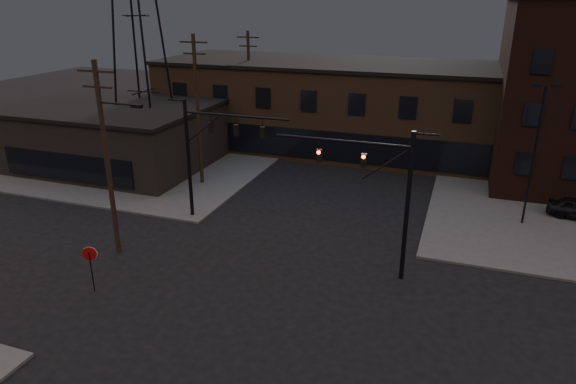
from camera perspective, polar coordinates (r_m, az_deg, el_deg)
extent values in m
plane|color=black|center=(25.92, -3.67, -11.83)|extent=(140.00, 140.00, 0.00)
cube|color=#474744|center=(53.88, -16.23, 5.11)|extent=(30.00, 30.00, 0.15)
cube|color=#4F3D2A|center=(49.77, 9.06, 9.08)|extent=(40.00, 12.00, 8.00)
cube|color=black|center=(47.48, -18.67, 5.80)|extent=(16.00, 12.00, 5.00)
cylinder|color=black|center=(26.52, 13.10, -1.81)|extent=(0.24, 0.24, 8.00)
cylinder|color=black|center=(26.03, 6.00, 5.66)|extent=(7.00, 0.14, 0.14)
cube|color=#FF140C|center=(26.05, 8.42, 3.50)|extent=(0.28, 0.22, 0.70)
cube|color=#FF140C|center=(26.57, 3.48, 4.03)|extent=(0.28, 0.22, 0.70)
cylinder|color=black|center=(34.11, -10.98, 3.48)|extent=(0.24, 0.24, 8.00)
cylinder|color=black|center=(31.69, -5.84, 8.43)|extent=(7.00, 0.14, 0.14)
cube|color=black|center=(32.67, -8.58, 7.06)|extent=(0.28, 0.22, 0.70)
cube|color=black|center=(31.90, -5.78, 6.85)|extent=(0.28, 0.22, 0.70)
cube|color=black|center=(31.21, -2.85, 6.61)|extent=(0.28, 0.22, 0.70)
cylinder|color=black|center=(27.77, -20.97, -8.29)|extent=(0.06, 0.06, 2.20)
cylinder|color=maroon|center=(27.33, -21.21, -6.43)|extent=(0.72, 0.33, 0.76)
cylinder|color=black|center=(29.82, -19.44, 3.14)|extent=(0.28, 0.28, 11.00)
cube|color=black|center=(28.81, -20.62, 12.45)|extent=(2.20, 0.12, 0.12)
cube|color=black|center=(28.92, -20.42, 10.89)|extent=(1.80, 0.12, 0.12)
cube|color=black|center=(27.67, -16.46, 9.14)|extent=(0.60, 0.25, 0.18)
cylinder|color=black|center=(39.92, -9.98, 8.68)|extent=(0.28, 0.28, 11.50)
cube|color=black|center=(39.18, -10.46, 16.06)|extent=(2.20, 0.12, 0.12)
cube|color=black|center=(39.25, -10.38, 14.90)|extent=(1.80, 0.12, 0.12)
cube|color=black|center=(38.27, -7.21, 13.64)|extent=(0.60, 0.25, 0.18)
cylinder|color=black|center=(50.95, -4.32, 11.27)|extent=(0.28, 0.28, 11.00)
cube|color=black|center=(50.36, -4.48, 16.77)|extent=(2.20, 0.12, 0.12)
cube|color=black|center=(50.43, -4.45, 15.86)|extent=(1.80, 0.12, 0.12)
cylinder|color=black|center=(35.50, 25.59, 3.31)|extent=(0.14, 0.14, 9.00)
cube|color=black|center=(34.51, 25.95, 10.62)|extent=(0.50, 0.28, 0.18)
cube|color=black|center=(34.63, 27.60, 10.38)|extent=(0.50, 0.28, 0.18)
imported|color=black|center=(48.01, 5.23, 4.83)|extent=(3.26, 4.85, 1.51)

